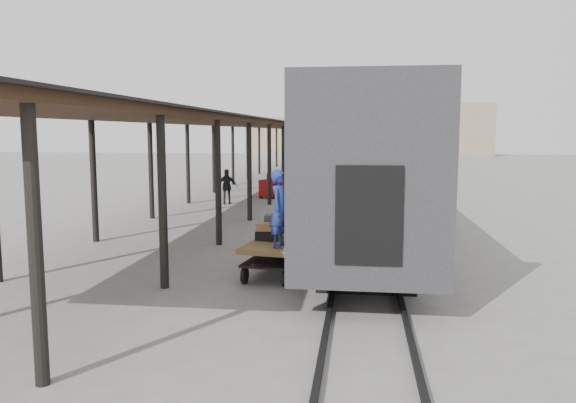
% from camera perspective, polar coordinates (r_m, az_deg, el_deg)
% --- Properties ---
extents(ground, '(160.00, 160.00, 0.00)m').
position_cam_1_polar(ground, '(14.76, -4.78, -6.81)').
color(ground, slate).
rests_on(ground, ground).
extents(train, '(3.45, 76.01, 4.01)m').
position_cam_1_polar(train, '(47.81, 7.53, 5.98)').
color(train, silver).
rests_on(train, ground).
extents(canopy, '(4.90, 64.30, 4.15)m').
position_cam_1_polar(canopy, '(38.55, -2.33, 7.74)').
color(canopy, '#422B19').
rests_on(canopy, ground).
extents(rails, '(1.54, 150.00, 0.12)m').
position_cam_1_polar(rails, '(48.14, 7.49, 2.85)').
color(rails, black).
rests_on(rails, ground).
extents(building_far, '(18.00, 10.00, 8.00)m').
position_cam_1_polar(building_far, '(92.67, 14.20, 7.12)').
color(building_far, tan).
rests_on(building_far, ground).
extents(building_left, '(12.00, 8.00, 6.00)m').
position_cam_1_polar(building_left, '(96.89, -0.44, 6.73)').
color(building_left, tan).
rests_on(building_left, ground).
extents(baggage_cart, '(1.60, 2.56, 0.86)m').
position_cam_1_polar(baggage_cart, '(13.89, -1.13, -4.92)').
color(baggage_cart, brown).
rests_on(baggage_cart, ground).
extents(suitcase_stack, '(1.35, 1.05, 0.59)m').
position_cam_1_polar(suitcase_stack, '(14.21, -0.90, -2.93)').
color(suitcase_stack, '#3E3E41').
rests_on(suitcase_stack, baggage_cart).
extents(luggage_tug, '(1.34, 1.69, 1.30)m').
position_cam_1_polar(luggage_tug, '(30.57, -1.55, 1.54)').
color(luggage_tug, maroon).
rests_on(luggage_tug, ground).
extents(porter, '(0.57, 0.74, 1.80)m').
position_cam_1_polar(porter, '(13.04, -0.82, -0.74)').
color(porter, navy).
rests_on(porter, baggage_cart).
extents(pedestrian, '(1.08, 0.64, 1.73)m').
position_cam_1_polar(pedestrian, '(27.75, -6.21, 1.50)').
color(pedestrian, black).
rests_on(pedestrian, ground).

